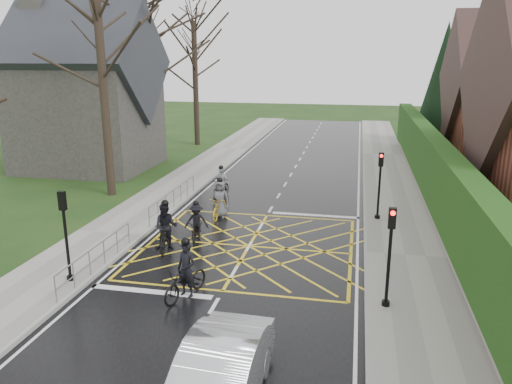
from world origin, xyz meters
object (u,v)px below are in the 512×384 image
(cyclist_rear, at_px, (186,278))
(cyclist_front, at_px, (221,186))
(car, at_px, (217,381))
(cyclist_back, at_px, (166,231))
(cyclist_mid, at_px, (196,226))
(cyclist_lead, at_px, (220,204))

(cyclist_rear, bearing_deg, cyclist_front, 118.77)
(car, bearing_deg, cyclist_back, 119.07)
(cyclist_mid, height_order, car, cyclist_mid)
(cyclist_mid, height_order, cyclist_lead, cyclist_lead)
(cyclist_lead, relative_size, car, 0.43)
(cyclist_rear, relative_size, cyclist_mid, 1.20)
(cyclist_mid, distance_m, cyclist_front, 6.32)
(car, bearing_deg, cyclist_mid, 111.82)
(cyclist_rear, distance_m, cyclist_mid, 5.07)
(cyclist_front, xyz_separation_m, car, (4.34, -16.07, 0.12))
(cyclist_mid, bearing_deg, car, -80.30)
(cyclist_front, bearing_deg, cyclist_lead, -62.30)
(cyclist_mid, bearing_deg, cyclist_lead, 75.95)
(cyclist_back, xyz_separation_m, car, (4.47, -8.48, -0.00))
(cyclist_back, bearing_deg, car, -73.08)
(cyclist_rear, height_order, cyclist_back, cyclist_back)
(cyclist_mid, bearing_deg, cyclist_rear, -86.30)
(cyclist_front, distance_m, car, 16.64)
(cyclist_mid, xyz_separation_m, car, (3.66, -9.78, 0.16))
(cyclist_lead, bearing_deg, cyclist_back, -102.53)
(cyclist_lead, bearing_deg, cyclist_front, 104.62)
(cyclist_rear, height_order, cyclist_mid, cyclist_rear)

